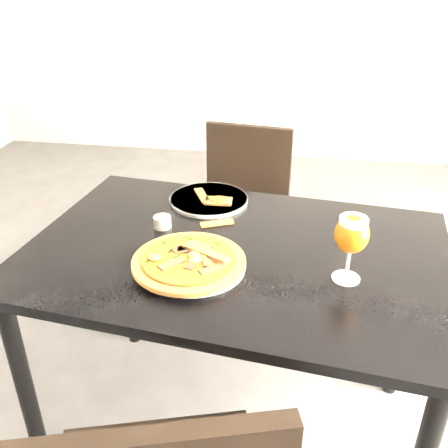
% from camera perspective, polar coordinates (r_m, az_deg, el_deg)
% --- Properties ---
extents(dining_table, '(1.28, 0.93, 0.75)m').
position_cam_1_polar(dining_table, '(1.49, 1.29, -5.83)').
color(dining_table, black).
rests_on(dining_table, ground).
extents(chair_far, '(0.45, 0.45, 0.86)m').
position_cam_1_polar(chair_far, '(2.20, 1.89, 0.65)').
color(chair_far, black).
rests_on(chair_far, ground).
extents(plate_main, '(0.37, 0.37, 0.01)m').
position_cam_1_polar(plate_main, '(1.35, -3.46, -4.74)').
color(plate_main, white).
rests_on(plate_main, dining_table).
extents(pizza, '(0.31, 0.31, 0.03)m').
position_cam_1_polar(pizza, '(1.34, -3.99, -4.20)').
color(pizza, brown).
rests_on(pizza, plate_main).
extents(plate_second, '(0.36, 0.36, 0.01)m').
position_cam_1_polar(plate_second, '(1.71, -1.74, 2.80)').
color(plate_second, white).
rests_on(plate_second, dining_table).
extents(crust_scraps, '(0.14, 0.12, 0.01)m').
position_cam_1_polar(crust_scraps, '(1.69, -1.29, 2.88)').
color(crust_scraps, brown).
rests_on(crust_scraps, plate_second).
extents(loose_crust, '(0.10, 0.06, 0.01)m').
position_cam_1_polar(loose_crust, '(1.57, -0.82, 0.12)').
color(loose_crust, brown).
rests_on(loose_crust, dining_table).
extents(sauce_cup, '(0.05, 0.05, 0.04)m').
position_cam_1_polar(sauce_cup, '(1.55, -7.07, 0.29)').
color(sauce_cup, beige).
rests_on(sauce_cup, dining_table).
extents(beer_glass, '(0.09, 0.09, 0.18)m').
position_cam_1_polar(beer_glass, '(1.28, 14.39, -1.20)').
color(beer_glass, silver).
rests_on(beer_glass, dining_table).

